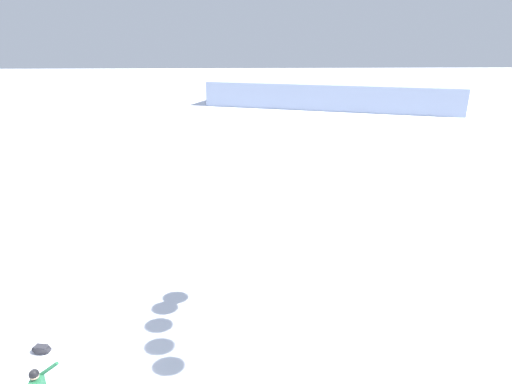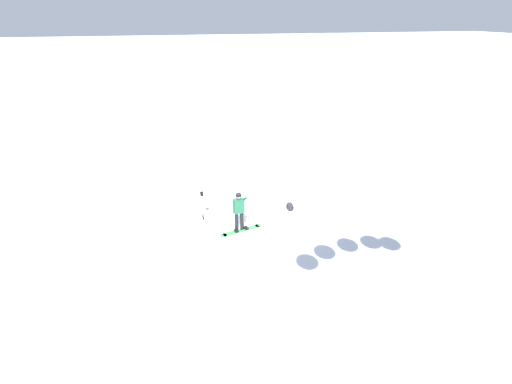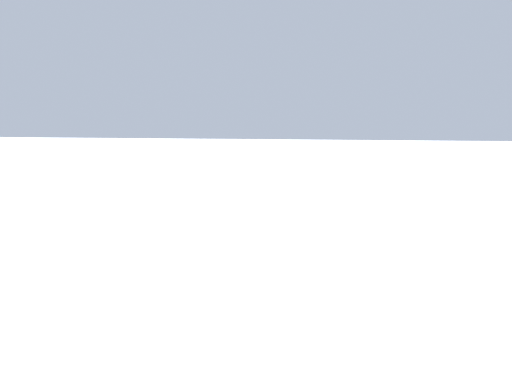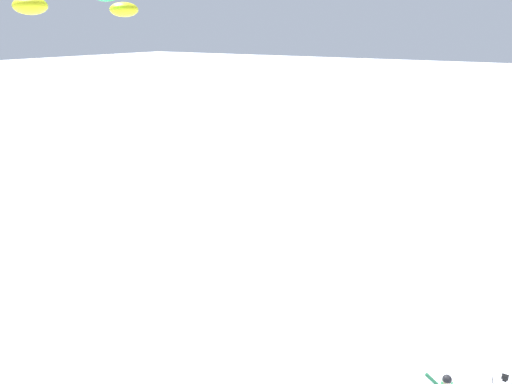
{
  "view_description": "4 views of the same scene",
  "coord_description": "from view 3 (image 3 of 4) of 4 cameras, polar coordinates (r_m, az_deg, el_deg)",
  "views": [
    {
      "loc": [
        8.38,
        5.38,
        8.72
      ],
      "look_at": [
        -0.14,
        5.78,
        5.67
      ],
      "focal_mm": 29.31,
      "sensor_mm": 36.0,
      "label": 1
    },
    {
      "loc": [
        3.23,
        13.28,
        7.85
      ],
      "look_at": [
        0.1,
        1.62,
        2.09
      ],
      "focal_mm": 26.38,
      "sensor_mm": 36.0,
      "label": 2
    },
    {
      "loc": [
        1.92,
        -4.56,
        5.67
      ],
      "look_at": [
        -0.05,
        4.24,
        4.35
      ],
      "focal_mm": 33.91,
      "sensor_mm": 36.0,
      "label": 3
    },
    {
      "loc": [
        -10.7,
        -1.12,
        9.64
      ],
      "look_at": [
        -0.13,
        5.68,
        5.59
      ],
      "focal_mm": 36.03,
      "sensor_mm": 36.0,
      "label": 4
    }
  ],
  "objects": []
}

